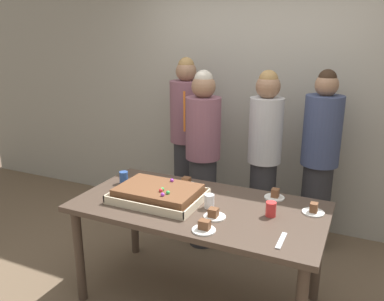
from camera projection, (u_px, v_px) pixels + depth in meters
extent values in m
plane|color=brown|center=(198.00, 298.00, 3.02)|extent=(12.00, 12.00, 0.00)
cube|color=#9E998E|center=(262.00, 83.00, 3.98)|extent=(8.00, 0.12, 3.00)
cube|color=#47382D|center=(199.00, 207.00, 2.79)|extent=(1.79, 0.91, 0.04)
cylinder|color=#47382D|center=(79.00, 255.00, 2.91)|extent=(0.07, 0.07, 0.76)
cylinder|color=#47382D|center=(134.00, 215.00, 3.56)|extent=(0.07, 0.07, 0.76)
cylinder|color=#47382D|center=(317.00, 256.00, 2.91)|extent=(0.07, 0.07, 0.76)
cube|color=beige|center=(158.00, 199.00, 2.87)|extent=(0.65, 0.46, 0.01)
cube|color=beige|center=(142.00, 207.00, 2.66)|extent=(0.65, 0.01, 0.05)
cube|color=beige|center=(173.00, 185.00, 3.06)|extent=(0.65, 0.01, 0.05)
cube|color=beige|center=(122.00, 188.00, 2.99)|extent=(0.01, 0.46, 0.05)
cube|color=beige|center=(198.00, 203.00, 2.73)|extent=(0.01, 0.46, 0.05)
cube|color=brown|center=(158.00, 193.00, 2.85)|extent=(0.58, 0.39, 0.09)
sphere|color=red|center=(161.00, 190.00, 2.75)|extent=(0.03, 0.03, 0.03)
sphere|color=green|center=(162.00, 189.00, 2.77)|extent=(0.03, 0.03, 0.03)
sphere|color=green|center=(168.00, 193.00, 2.71)|extent=(0.03, 0.03, 0.03)
sphere|color=purple|center=(172.00, 180.00, 2.94)|extent=(0.03, 0.03, 0.03)
sphere|color=purple|center=(163.00, 195.00, 2.68)|extent=(0.03, 0.03, 0.03)
cylinder|color=white|center=(313.00, 212.00, 2.65)|extent=(0.15, 0.15, 0.01)
cube|color=brown|center=(314.00, 207.00, 2.64)|extent=(0.05, 0.06, 0.06)
cylinder|color=white|center=(204.00, 230.00, 2.41)|extent=(0.15, 0.15, 0.01)
cube|color=brown|center=(204.00, 225.00, 2.41)|extent=(0.07, 0.05, 0.06)
cylinder|color=white|center=(274.00, 197.00, 2.90)|extent=(0.15, 0.15, 0.01)
cube|color=brown|center=(275.00, 193.00, 2.89)|extent=(0.05, 0.06, 0.06)
cylinder|color=white|center=(215.00, 217.00, 2.59)|extent=(0.15, 0.15, 0.01)
cube|color=brown|center=(213.00, 212.00, 2.57)|extent=(0.06, 0.06, 0.06)
cylinder|color=white|center=(187.00, 185.00, 3.14)|extent=(0.15, 0.15, 0.01)
cube|color=brown|center=(186.00, 181.00, 3.14)|extent=(0.06, 0.06, 0.06)
cylinder|color=#2D5199|center=(124.00, 178.00, 3.17)|extent=(0.07, 0.07, 0.10)
cylinder|color=red|center=(271.00, 209.00, 2.60)|extent=(0.07, 0.07, 0.10)
cylinder|color=white|center=(209.00, 201.00, 2.72)|extent=(0.07, 0.07, 0.10)
cube|color=silver|center=(281.00, 241.00, 2.29)|extent=(0.03, 0.20, 0.01)
cylinder|color=#28282D|center=(203.00, 202.00, 3.70)|extent=(0.26, 0.26, 0.88)
cylinder|color=#7A4C5B|center=(203.00, 128.00, 3.50)|extent=(0.32, 0.32, 0.56)
sphere|color=#8C664C|center=(204.00, 86.00, 3.39)|extent=(0.21, 0.21, 0.21)
sphere|color=#B2A899|center=(204.00, 79.00, 3.37)|extent=(0.17, 0.17, 0.17)
cylinder|color=#28282D|center=(262.00, 203.00, 3.70)|extent=(0.24, 0.24, 0.84)
cylinder|color=#B2B2B7|center=(266.00, 130.00, 3.50)|extent=(0.31, 0.31, 0.59)
sphere|color=#8C664C|center=(268.00, 87.00, 3.38)|extent=(0.22, 0.22, 0.22)
sphere|color=olive|center=(268.00, 80.00, 3.37)|extent=(0.17, 0.17, 0.17)
cylinder|color=#28282D|center=(187.00, 181.00, 4.20)|extent=(0.27, 0.27, 0.90)
cylinder|color=#7A4C5B|center=(186.00, 112.00, 3.98)|extent=(0.34, 0.34, 0.63)
cube|color=orange|center=(184.00, 111.00, 3.82)|extent=(0.04, 0.02, 0.40)
sphere|color=#8C664C|center=(186.00, 71.00, 3.86)|extent=(0.21, 0.21, 0.21)
sphere|color=olive|center=(186.00, 65.00, 3.85)|extent=(0.16, 0.16, 0.16)
cylinder|color=#28282D|center=(315.00, 206.00, 3.65)|extent=(0.27, 0.27, 0.84)
cylinder|color=#384266|center=(322.00, 131.00, 3.44)|extent=(0.34, 0.34, 0.63)
sphere|color=#8C664C|center=(327.00, 85.00, 3.32)|extent=(0.20, 0.20, 0.20)
sphere|color=black|center=(327.00, 78.00, 3.31)|extent=(0.16, 0.16, 0.16)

